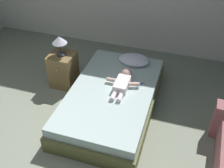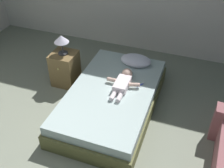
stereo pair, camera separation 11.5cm
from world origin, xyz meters
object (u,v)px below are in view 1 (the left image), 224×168
object	(u,v)px
pillow	(134,60)
baby	(123,82)
nightstand	(63,70)
toothbrush	(140,84)
bed	(112,100)
lamp	(59,41)

from	to	relation	value
pillow	baby	world-z (taller)	baby
baby	nightstand	world-z (taller)	nightstand
pillow	baby	bearing A→B (deg)	-91.84
toothbrush	bed	bearing A→B (deg)	-146.39
pillow	toothbrush	distance (m)	0.54
pillow	lamp	xyz separation A→B (m)	(-1.08, -0.37, 0.35)
pillow	baby	distance (m)	0.58
bed	baby	xyz separation A→B (m)	(0.12, 0.15, 0.25)
baby	nightstand	bearing A→B (deg)	168.77
toothbrush	nightstand	distance (m)	1.31
pillow	nightstand	world-z (taller)	nightstand
pillow	lamp	distance (m)	1.19
pillow	baby	xyz separation A→B (m)	(-0.02, -0.58, -0.02)
pillow	toothbrush	xyz separation A→B (m)	(0.22, -0.49, -0.07)
bed	nightstand	xyz separation A→B (m)	(-0.94, 0.36, 0.10)
pillow	baby	size ratio (longest dim) A/B	0.75
nightstand	pillow	bearing A→B (deg)	19.05
bed	lamp	size ratio (longest dim) A/B	6.43
pillow	toothbrush	world-z (taller)	pillow
baby	lamp	size ratio (longest dim) A/B	2.06
toothbrush	pillow	bearing A→B (deg)	113.89
bed	baby	distance (m)	0.31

